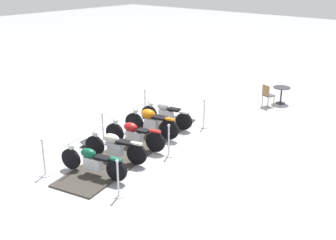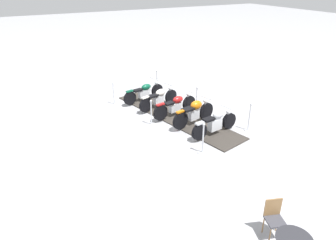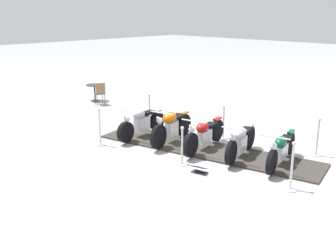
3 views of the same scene
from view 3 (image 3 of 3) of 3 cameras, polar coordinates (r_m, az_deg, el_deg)
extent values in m
plane|color=#B2B2B7|center=(11.38, 5.29, -4.37)|extent=(80.00, 80.00, 0.00)
cube|color=#38332D|center=(11.37, 5.30, -4.26)|extent=(2.81, 6.77, 0.05)
cylinder|color=black|center=(11.82, -6.18, -1.77)|extent=(0.65, 0.23, 0.63)
cylinder|color=black|center=(12.94, -1.62, -0.15)|extent=(0.65, 0.23, 0.63)
cube|color=silver|center=(12.34, -3.80, -0.58)|extent=(0.56, 0.32, 0.44)
ellipsoid|color=#B7BAC1|center=(12.16, -4.23, 0.83)|extent=(0.51, 0.36, 0.29)
cube|color=black|center=(12.52, -2.83, 1.08)|extent=(0.47, 0.32, 0.08)
cube|color=#B7BAC1|center=(12.85, -1.63, 1.34)|extent=(0.37, 0.21, 0.06)
cylinder|color=silver|center=(11.80, -5.92, -0.42)|extent=(0.33, 0.12, 0.53)
cylinder|color=silver|center=(11.78, -5.68, 1.22)|extent=(0.14, 0.67, 0.04)
sphere|color=silver|center=(11.76, -5.98, 0.18)|extent=(0.18, 0.18, 0.18)
cylinder|color=black|center=(11.20, -1.39, -2.46)|extent=(0.72, 0.25, 0.71)
cylinder|color=black|center=(12.34, 2.32, -0.75)|extent=(0.72, 0.25, 0.71)
cube|color=silver|center=(11.75, 0.56, -1.28)|extent=(0.49, 0.28, 0.44)
ellipsoid|color=#D16B0F|center=(11.55, 0.25, 0.33)|extent=(0.59, 0.45, 0.35)
cube|color=black|center=(11.93, 1.41, 0.55)|extent=(0.53, 0.41, 0.08)
cube|color=#D16B0F|center=(12.24, 2.34, 0.99)|extent=(0.41, 0.21, 0.06)
cylinder|color=silver|center=(11.18, -1.15, -0.87)|extent=(0.33, 0.13, 0.60)
cylinder|color=silver|center=(11.15, -0.91, 1.02)|extent=(0.19, 0.74, 0.04)
sphere|color=silver|center=(11.12, -1.19, -0.08)|extent=(0.18, 0.18, 0.18)
cylinder|color=black|center=(10.59, 3.33, -3.65)|extent=(0.68, 0.24, 0.67)
cylinder|color=black|center=(11.93, 7.13, -1.53)|extent=(0.68, 0.24, 0.67)
cube|color=silver|center=(11.25, 5.35, -2.38)|extent=(0.60, 0.31, 0.36)
ellipsoid|color=#AD1919|center=(11.03, 5.04, -1.06)|extent=(0.55, 0.39, 0.30)
cube|color=black|center=(11.46, 6.18, -0.69)|extent=(0.45, 0.34, 0.08)
cube|color=#AD1919|center=(11.83, 7.19, 0.17)|extent=(0.39, 0.20, 0.06)
cylinder|color=silver|center=(10.56, 3.55, -2.08)|extent=(0.29, 0.12, 0.58)
cylinder|color=silver|center=(10.52, 3.77, -0.18)|extent=(0.19, 0.74, 0.04)
sphere|color=silver|center=(10.50, 3.49, -1.35)|extent=(0.18, 0.18, 0.18)
cylinder|color=black|center=(10.16, 9.14, -4.75)|extent=(0.65, 0.27, 0.65)
cylinder|color=black|center=(11.51, 11.79, -2.44)|extent=(0.65, 0.27, 0.65)
cube|color=silver|center=(10.82, 10.56, -3.31)|extent=(0.52, 0.31, 0.38)
ellipsoid|color=silver|center=(10.61, 10.43, -1.88)|extent=(0.60, 0.43, 0.30)
cube|color=black|center=(11.05, 11.23, -1.46)|extent=(0.57, 0.39, 0.08)
cube|color=silver|center=(11.41, 11.89, -0.74)|extent=(0.38, 0.22, 0.06)
cylinder|color=silver|center=(10.13, 9.34, -3.17)|extent=(0.28, 0.14, 0.56)
cylinder|color=silver|center=(10.09, 9.57, -1.24)|extent=(0.21, 0.65, 0.04)
sphere|color=silver|center=(10.06, 9.32, -2.48)|extent=(0.18, 0.18, 0.18)
cylinder|color=black|center=(9.78, 14.83, -5.96)|extent=(0.64, 0.25, 0.63)
cylinder|color=black|center=(11.25, 17.27, -3.32)|extent=(0.64, 0.25, 0.63)
cube|color=silver|center=(10.50, 16.15, -4.39)|extent=(0.59, 0.31, 0.35)
ellipsoid|color=#0F5138|center=(10.28, 16.06, -3.08)|extent=(0.56, 0.39, 0.28)
cube|color=black|center=(10.75, 16.78, -2.56)|extent=(0.50, 0.35, 0.08)
cube|color=#0F5138|center=(11.14, 17.42, -1.64)|extent=(0.37, 0.20, 0.06)
cylinder|color=silver|center=(9.75, 15.06, -4.36)|extent=(0.28, 0.13, 0.54)
cylinder|color=silver|center=(9.72, 15.32, -2.42)|extent=(0.20, 0.70, 0.04)
sphere|color=silver|center=(9.69, 15.06, -3.70)|extent=(0.18, 0.18, 0.18)
cylinder|color=silver|center=(9.35, 17.28, -9.52)|extent=(0.35, 0.35, 0.03)
cylinder|color=silver|center=(9.15, 17.54, -6.53)|extent=(0.05, 0.05, 1.03)
sphere|color=silver|center=(8.96, 17.83, -3.26)|extent=(0.09, 0.09, 0.09)
cylinder|color=silver|center=(13.80, -2.69, -0.68)|extent=(0.33, 0.33, 0.03)
cylinder|color=silver|center=(13.66, -2.71, 1.40)|extent=(0.05, 0.05, 1.01)
sphere|color=silver|center=(13.54, -2.74, 3.62)|extent=(0.09, 0.09, 0.09)
cylinder|color=silver|center=(10.33, 2.04, -6.36)|extent=(0.35, 0.35, 0.03)
cylinder|color=silver|center=(10.16, 2.06, -3.86)|extent=(0.05, 0.05, 0.93)
sphere|color=silver|center=(10.00, 2.09, -1.15)|extent=(0.09, 0.09, 0.09)
cylinder|color=silver|center=(12.47, 7.98, -2.60)|extent=(0.34, 0.34, 0.03)
cylinder|color=silver|center=(12.32, 8.07, -0.40)|extent=(0.05, 0.05, 0.97)
sphere|color=silver|center=(12.19, 8.16, 1.95)|extent=(0.09, 0.09, 0.09)
cylinder|color=silver|center=(11.67, 20.66, -4.76)|extent=(0.29, 0.29, 0.03)
cylinder|color=silver|center=(11.52, 20.89, -2.45)|extent=(0.05, 0.05, 0.97)
sphere|color=silver|center=(11.38, 21.14, 0.04)|extent=(0.09, 0.09, 0.09)
cylinder|color=silver|center=(11.90, -9.75, -3.57)|extent=(0.28, 0.28, 0.03)
cylinder|color=silver|center=(11.74, -9.87, -1.14)|extent=(0.05, 0.05, 1.03)
sphere|color=silver|center=(11.59, -9.99, 1.47)|extent=(0.09, 0.09, 0.09)
cube|color=#333338|center=(9.83, 4.56, -7.58)|extent=(0.28, 0.42, 0.02)
cube|color=black|center=(9.78, 4.58, -6.87)|extent=(0.31, 0.40, 0.10)
cylinder|color=#2D2D33|center=(17.80, -10.52, 2.78)|extent=(0.41, 0.41, 0.02)
cylinder|color=#2D2D33|center=(17.72, -10.58, 3.90)|extent=(0.07, 0.07, 0.68)
cylinder|color=#2D2D33|center=(17.66, -10.64, 5.03)|extent=(0.74, 0.74, 0.03)
cylinder|color=olive|center=(17.16, -10.58, 3.05)|extent=(0.03, 0.03, 0.46)
cylinder|color=olive|center=(17.25, -9.49, 3.17)|extent=(0.03, 0.03, 0.46)
cylinder|color=olive|center=(16.84, -10.26, 2.83)|extent=(0.03, 0.03, 0.46)
cylinder|color=olive|center=(16.93, -9.16, 2.95)|extent=(0.03, 0.03, 0.46)
cube|color=#3F3F47|center=(16.99, -9.91, 3.83)|extent=(0.51, 0.51, 0.04)
cube|color=olive|center=(16.77, -9.77, 4.54)|extent=(0.39, 0.16, 0.45)
camera|label=1|loc=(17.44, 53.86, 15.32)|focal=44.00mm
camera|label=2|loc=(22.28, -5.90, 19.70)|focal=32.86mm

